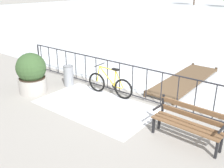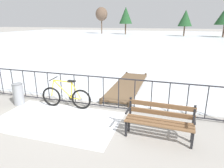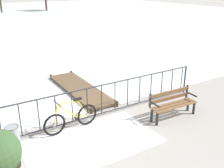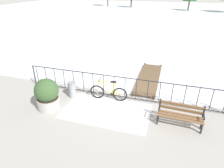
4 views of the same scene
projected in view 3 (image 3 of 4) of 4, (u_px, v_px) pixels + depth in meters
The scene contains 7 objects.
ground_plane at pixel (81, 121), 8.17m from camera, with size 160.00×160.00×0.00m, color #9E9991.
snow_patch at pixel (92, 142), 7.10m from camera, with size 3.55×2.06×0.01m, color white.
railing_fence at pixel (80, 105), 7.97m from camera, with size 9.06×0.06×1.07m.
bicycle_near_railing at pixel (71, 118), 7.59m from camera, with size 1.71×0.52×0.97m.
park_bench at pixel (172, 102), 8.30m from camera, with size 1.62×0.55×0.89m.
trash_bin at pixel (13, 139), 6.56m from camera, with size 0.35×0.35×0.73m.
wooden_dock at pixel (80, 88), 10.44m from camera, with size 1.10×4.04×0.20m.
Camera 3 is at (-2.99, -6.63, 4.02)m, focal length 42.06 mm.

